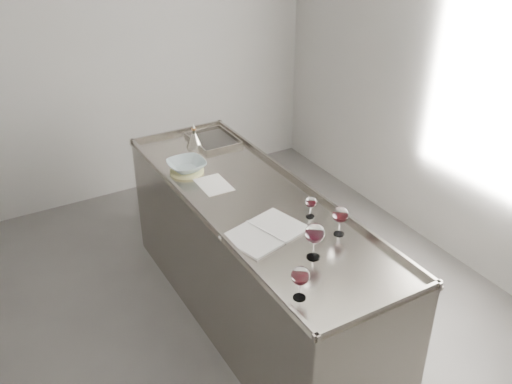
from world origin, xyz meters
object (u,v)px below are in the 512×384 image
wine_glass_middle (315,234)px  wine_funnel (194,140)px  counter (254,260)px  wine_glass_left (300,277)px  notebook (266,232)px  ceramic_bowl (187,165)px  wine_glass_right (340,215)px  wine_glass_small (311,203)px

wine_glass_middle → wine_funnel: wine_glass_middle is taller
counter → wine_funnel: (0.01, 0.89, 0.52)m
wine_glass_left → counter: bearing=73.4°
notebook → ceramic_bowl: size_ratio=1.98×
wine_glass_left → wine_glass_middle: size_ratio=0.86×
wine_glass_left → wine_glass_right: bearing=34.7°
wine_glass_middle → notebook: 0.36m
notebook → wine_funnel: bearing=69.0°
notebook → wine_funnel: (0.14, 1.26, 0.05)m
counter → wine_funnel: wine_funnel is taller
wine_glass_left → wine_glass_middle: bearing=43.8°
wine_glass_small → notebook: size_ratio=0.27×
wine_glass_right → notebook: (-0.35, 0.21, -0.12)m
wine_glass_left → wine_glass_small: 0.74m
notebook → wine_glass_middle: bearing=-86.9°
notebook → ceramic_bowl: 0.92m
wine_glass_left → wine_funnel: bearing=81.1°
counter → wine_glass_middle: wine_glass_middle is taller
counter → wine_glass_small: 0.69m
wine_funnel → wine_glass_middle: bearing=-91.4°
wine_glass_right → wine_glass_small: wine_glass_right is taller
counter → wine_funnel: bearing=89.4°
wine_glass_right → wine_funnel: (-0.21, 1.47, -0.07)m
notebook → wine_glass_small: bearing=-10.7°
ceramic_bowl → wine_glass_middle: bearing=-81.7°
wine_glass_middle → counter: bearing=87.6°
wine_glass_left → wine_funnel: 1.84m
wine_glass_right → wine_glass_small: bearing=98.3°
counter → notebook: bearing=-109.8°
counter → ceramic_bowl: 0.78m
notebook → wine_glass_right: bearing=-45.4°
ceramic_bowl → wine_funnel: (0.22, 0.35, 0.01)m
wine_glass_middle → wine_funnel: size_ratio=1.11×
counter → wine_glass_right: size_ratio=13.90×
wine_glass_small → notebook: bearing=-176.1°
wine_glass_left → ceramic_bowl: (0.07, 1.47, -0.07)m
ceramic_bowl → wine_glass_left: bearing=-92.6°
wine_glass_middle → ceramic_bowl: 1.25m
wine_glass_small → ceramic_bowl: wine_glass_small is taller
counter → ceramic_bowl: ceramic_bowl is taller
wine_glass_small → ceramic_bowl: (-0.40, 0.89, -0.04)m
counter → wine_glass_left: size_ratio=13.59×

